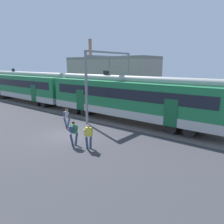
# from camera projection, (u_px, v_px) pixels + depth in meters

# --- Properties ---
(ground_plane) EXTENTS (160.00, 160.00, 0.00)m
(ground_plane) POSITION_uv_depth(u_px,v_px,m) (69.00, 135.00, 16.85)
(ground_plane) COLOR #38383D
(track_bed) EXTENTS (80.00, 4.40, 0.01)m
(track_bed) POSITION_uv_depth(u_px,v_px,m) (57.00, 107.00, 27.72)
(track_bed) COLOR #605951
(track_bed) RESTS_ON ground
(commuter_train) EXTENTS (38.05, 3.07, 4.73)m
(commuter_train) POSITION_uv_depth(u_px,v_px,m) (69.00, 91.00, 25.71)
(commuter_train) COLOR #B7B7B2
(commuter_train) RESTS_ON ground
(pedestrian_grey) EXTENTS (0.67, 0.53, 1.67)m
(pedestrian_grey) POSITION_uv_depth(u_px,v_px,m) (66.00, 116.00, 18.78)
(pedestrian_grey) COLOR navy
(pedestrian_grey) RESTS_ON ground
(pedestrian_green) EXTENTS (0.54, 0.69, 1.67)m
(pedestrian_green) POSITION_uv_depth(u_px,v_px,m) (73.00, 131.00, 14.46)
(pedestrian_green) COLOR navy
(pedestrian_green) RESTS_ON ground
(pedestrian_yellow) EXTENTS (0.50, 0.71, 1.67)m
(pedestrian_yellow) POSITION_uv_depth(u_px,v_px,m) (89.00, 134.00, 13.91)
(pedestrian_yellow) COLOR navy
(pedestrian_yellow) RESTS_ON ground
(catenary_gantry) EXTENTS (0.24, 6.64, 6.53)m
(catenary_gantry) POSITION_uv_depth(u_px,v_px,m) (109.00, 75.00, 21.43)
(catenary_gantry) COLOR gray
(catenary_gantry) RESTS_ON ground
(background_building) EXTENTS (14.02, 5.00, 9.20)m
(background_building) POSITION_uv_depth(u_px,v_px,m) (111.00, 79.00, 32.43)
(background_building) COLOR gray
(background_building) RESTS_ON ground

